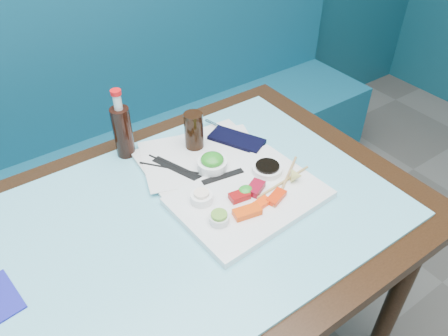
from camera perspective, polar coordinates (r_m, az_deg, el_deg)
booth_bench at (r=2.02m, az=-18.24°, el=-0.20°), size 3.00×0.56×1.17m
dining_table at (r=1.23m, az=-6.97°, el=-10.24°), size 1.40×0.90×0.75m
glass_top at (r=1.17m, az=-7.30°, el=-7.47°), size 1.22×0.76×0.01m
sashimi_plate at (r=1.21m, az=3.30°, el=-3.91°), size 0.42×0.31×0.02m
salmon_left at (r=1.15m, az=3.04°, el=-5.75°), size 0.08×0.05×0.02m
salmon_mid at (r=1.17m, az=4.83°, el=-4.67°), size 0.06×0.03×0.01m
salmon_right at (r=1.19m, az=6.85°, el=-3.79°), size 0.07×0.05×0.02m
tuna_left at (r=1.19m, az=2.04°, el=-3.69°), size 0.06×0.04×0.02m
tuna_right at (r=1.21m, az=4.12°, el=-2.62°), size 0.07×0.06×0.02m
seaweed_garnish at (r=1.20m, az=2.85°, el=-2.97°), size 0.06×0.05×0.02m
ramekin_wasabi at (r=1.12m, az=-0.63°, el=-6.67°), size 0.06×0.06×0.02m
wasabi_fill at (r=1.11m, az=-0.64°, el=-6.13°), size 0.05×0.05×0.01m
ramekin_ginger at (r=1.18m, az=-2.94°, el=-3.92°), size 0.07×0.07×0.03m
ginger_fill at (r=1.17m, az=-2.96°, el=-3.32°), size 0.05×0.05×0.01m
soy_dish at (r=1.28m, az=5.67°, el=-0.15°), size 0.11×0.11×0.02m
soy_fill at (r=1.27m, az=5.71°, el=0.27°), size 0.09×0.09×0.01m
lemon_wedge at (r=1.25m, az=9.45°, el=-1.00°), size 0.05×0.05×0.04m
chopstick_sleeve at (r=1.26m, az=-0.15°, el=-1.10°), size 0.13×0.04×0.00m
wooden_chopstick_a at (r=1.25m, az=7.73°, el=-1.80°), size 0.21×0.03×0.01m
wooden_chopstick_b at (r=1.25m, az=8.08°, el=-1.61°), size 0.20×0.13×0.01m
serving_tray at (r=1.35m, az=-2.95°, el=1.32°), size 0.38×0.30×0.01m
paper_placemat at (r=1.35m, az=-2.96°, el=1.58°), size 0.42×0.35×0.00m
seaweed_bowl at (r=1.28m, az=-1.54°, el=0.32°), size 0.09×0.09×0.04m
seaweed_salad at (r=1.27m, az=-1.55°, el=1.12°), size 0.08×0.08×0.03m
cola_glass at (r=1.35m, az=-3.96°, el=4.89°), size 0.07×0.07×0.12m
navy_pouch at (r=1.40m, az=1.66°, el=3.72°), size 0.15×0.19×0.01m
fork at (r=1.47m, az=-0.97°, el=5.57°), size 0.04×0.10×0.01m
black_chopstick_a at (r=1.30m, az=-6.38°, el=-0.13°), size 0.15×0.18×0.01m
black_chopstick_b at (r=1.30m, az=-6.08°, el=-0.00°), size 0.08×0.21×0.01m
tray_sleeve at (r=1.30m, az=-6.23°, el=-0.09°), size 0.08×0.17×0.00m
cola_bottle_body at (r=1.36m, az=-13.07°, el=4.58°), size 0.07×0.07×0.17m
cola_bottle_neck at (r=1.31m, az=-13.75°, el=8.41°), size 0.03×0.03×0.05m
cola_bottle_cap at (r=1.29m, az=-13.96°, el=9.58°), size 0.04×0.04×0.01m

